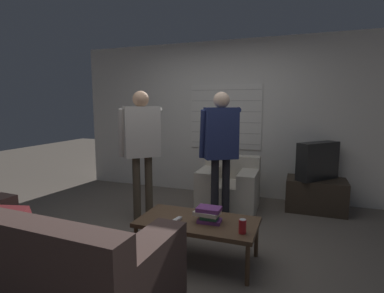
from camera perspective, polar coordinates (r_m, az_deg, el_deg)
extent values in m
plane|color=#665B51|center=(3.49, -3.16, -17.83)|extent=(16.00, 16.00, 0.00)
cube|color=silver|center=(5.07, 5.86, 5.22)|extent=(5.20, 0.06, 2.55)
cube|color=silver|center=(5.02, 6.37, 5.64)|extent=(1.19, 0.02, 1.06)
cube|color=#A4A099|center=(5.04, 6.26, 0.62)|extent=(1.17, 0.00, 0.01)
cube|color=#A4A099|center=(5.02, 6.29, 2.62)|extent=(1.17, 0.00, 0.01)
cube|color=#A4A099|center=(5.01, 6.32, 4.62)|extent=(1.17, 0.00, 0.01)
cube|color=#A4A099|center=(5.00, 6.35, 6.64)|extent=(1.17, 0.00, 0.01)
cube|color=#A4A099|center=(5.00, 6.38, 8.66)|extent=(1.17, 0.00, 0.01)
cube|color=#A4A099|center=(5.01, 6.41, 10.68)|extent=(1.17, 0.00, 0.01)
cube|color=#4C3833|center=(2.72, -26.73, -21.29)|extent=(2.06, 0.95, 0.45)
cube|color=#4C3833|center=(2.04, -9.56, -20.48)|extent=(0.27, 0.88, 0.20)
cube|color=#9E3338|center=(2.87, -31.23, -12.92)|extent=(0.40, 0.30, 0.37)
cube|color=beige|center=(4.46, 6.96, -9.22)|extent=(0.84, 0.79, 0.41)
cube|color=beige|center=(4.63, 7.74, -3.78)|extent=(0.83, 0.22, 0.34)
cube|color=beige|center=(4.33, 10.82, -5.77)|extent=(0.26, 0.77, 0.18)
cube|color=beige|center=(4.44, 3.33, -5.29)|extent=(0.26, 0.77, 0.18)
cube|color=brown|center=(3.00, 1.06, -14.19)|extent=(1.15, 0.60, 0.04)
cylinder|color=brown|center=(3.49, -6.10, -14.55)|extent=(0.04, 0.04, 0.37)
cylinder|color=brown|center=(3.20, 12.15, -16.85)|extent=(0.04, 0.04, 0.37)
cylinder|color=brown|center=(3.08, -10.58, -17.89)|extent=(0.04, 0.04, 0.37)
cylinder|color=brown|center=(2.74, 10.52, -21.29)|extent=(0.04, 0.04, 0.37)
cube|color=#33281E|center=(4.70, 22.49, -8.51)|extent=(0.81, 0.49, 0.46)
cube|color=black|center=(4.59, 22.82, -2.54)|extent=(0.59, 0.62, 0.53)
cube|color=navy|center=(4.65, 21.84, -2.34)|extent=(0.38, 0.43, 0.44)
cylinder|color=#4C4233|center=(3.98, -10.48, -8.07)|extent=(0.10, 0.10, 0.85)
cylinder|color=#4C4233|center=(4.01, -8.23, -7.85)|extent=(0.10, 0.10, 0.85)
cube|color=beige|center=(3.86, -9.60, 2.78)|extent=(0.46, 0.46, 0.64)
sphere|color=tan|center=(3.84, -9.74, 8.90)|extent=(0.20, 0.20, 0.20)
cylinder|color=beige|center=(3.85, -13.32, 2.50)|extent=(0.16, 0.16, 0.61)
cylinder|color=beige|center=(4.15, -7.18, 4.59)|extent=(0.42, 0.42, 0.43)
cube|color=black|center=(4.39, -8.07, 2.28)|extent=(0.10, 0.10, 0.12)
cylinder|color=black|center=(3.85, 4.37, -8.56)|extent=(0.10, 0.10, 0.85)
cylinder|color=black|center=(3.89, 6.44, -8.40)|extent=(0.10, 0.10, 0.85)
cube|color=navy|center=(3.73, 5.56, 2.53)|extent=(0.45, 0.38, 0.64)
sphere|color=beige|center=(3.71, 5.65, 8.81)|extent=(0.20, 0.20, 0.20)
cylinder|color=navy|center=(3.71, 2.04, 2.37)|extent=(0.14, 0.17, 0.61)
cylinder|color=navy|center=(4.06, 7.38, 6.29)|extent=(0.38, 0.55, 0.17)
cube|color=black|center=(4.35, 6.08, 5.74)|extent=(0.06, 0.06, 0.13)
cube|color=#75387F|center=(2.94, 3.36, -13.93)|extent=(0.23, 0.16, 0.03)
cube|color=#33754C|center=(2.93, 3.33, -13.24)|extent=(0.17, 0.13, 0.04)
cube|color=beige|center=(2.92, 2.88, -12.52)|extent=(0.25, 0.18, 0.04)
cube|color=#75387F|center=(2.91, 3.24, -11.82)|extent=(0.22, 0.16, 0.04)
cylinder|color=red|center=(2.73, 9.59, -14.80)|extent=(0.07, 0.07, 0.12)
cylinder|color=silver|center=(2.71, 9.62, -13.57)|extent=(0.06, 0.06, 0.00)
cube|color=white|center=(2.97, -2.92, -13.77)|extent=(0.06, 0.14, 0.02)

